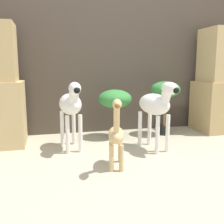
% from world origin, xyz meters
% --- Properties ---
extents(ground_plane, '(14.00, 14.00, 0.00)m').
position_xyz_m(ground_plane, '(0.00, 0.00, 0.00)').
color(ground_plane, '#B2A88E').
extents(wall_back, '(6.40, 0.08, 2.20)m').
position_xyz_m(wall_back, '(0.00, 1.35, 1.10)').
color(wall_back, '#473D33').
rests_on(wall_back, ground_plane).
extents(rock_pillar_right, '(0.60, 0.49, 1.29)m').
position_xyz_m(rock_pillar_right, '(1.35, 0.99, 0.59)').
color(rock_pillar_right, tan).
rests_on(rock_pillar_right, ground_plane).
extents(zebra_right, '(0.31, 0.55, 0.69)m').
position_xyz_m(zebra_right, '(0.22, 0.43, 0.46)').
color(zebra_right, white).
rests_on(zebra_right, ground_plane).
extents(zebra_left, '(0.26, 0.54, 0.69)m').
position_xyz_m(zebra_left, '(-0.59, 0.64, 0.46)').
color(zebra_left, white).
rests_on(zebra_left, ground_plane).
extents(giraffe_figurine, '(0.20, 0.44, 0.59)m').
position_xyz_m(giraffe_figurine, '(-0.29, 0.06, 0.29)').
color(giraffe_figurine, tan).
rests_on(giraffe_figurine, ground_plane).
extents(potted_palm_front, '(0.35, 0.35, 0.65)m').
position_xyz_m(potted_palm_front, '(0.57, 0.96, 0.52)').
color(potted_palm_front, black).
rests_on(potted_palm_front, ground_plane).
extents(potted_palm_back, '(0.39, 0.39, 0.57)m').
position_xyz_m(potted_palm_back, '(-0.05, 0.98, 0.44)').
color(potted_palm_back, black).
rests_on(potted_palm_back, ground_plane).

